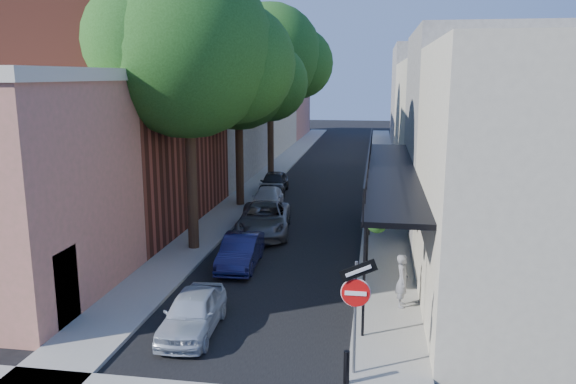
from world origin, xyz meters
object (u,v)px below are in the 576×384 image
at_px(parked_car_a, 193,312).
at_px(pedestrian, 402,281).
at_px(parked_car_c, 264,219).
at_px(parked_car_d, 267,199).
at_px(parked_car_e, 274,183).
at_px(bollard, 347,367).
at_px(parked_car_b, 241,251).
at_px(oak_near, 200,54).
at_px(oak_mid, 246,76).
at_px(sign_post, 356,297).
at_px(oak_far, 277,58).

height_order(parked_car_a, pedestrian, pedestrian).
xyz_separation_m(parked_car_c, parked_car_d, (-0.77, 4.69, -0.13)).
bearing_deg(parked_car_c, parked_car_e, 90.87).
height_order(bollard, parked_car_c, parked_car_c).
distance_m(bollard, parked_car_b, 8.95).
height_order(oak_near, parked_car_b, oak_near).
xyz_separation_m(oak_mid, parked_car_a, (2.02, -15.52, -6.47)).
distance_m(oak_mid, parked_car_c, 8.55).
relative_size(oak_mid, parked_car_b, 2.80).
xyz_separation_m(sign_post, bollard, (-0.16, -0.47, -1.52)).
bearing_deg(oak_far, oak_mid, -90.41).
xyz_separation_m(oak_mid, parked_car_b, (2.02, -9.94, -6.46)).
xyz_separation_m(sign_post, pedestrian, (1.27, 4.23, -1.09)).
height_order(oak_mid, parked_car_e, oak_mid).
distance_m(sign_post, oak_near, 12.77).
relative_size(bollard, parked_car_d, 0.21).
height_order(parked_car_b, parked_car_e, parked_car_e).
bearing_deg(oak_near, oak_far, 89.96).
distance_m(oak_near, parked_car_e, 13.59).
bearing_deg(pedestrian, parked_car_b, 64.79).
bearing_deg(parked_car_e, pedestrian, -70.46).
relative_size(oak_near, oak_far, 0.96).
xyz_separation_m(parked_car_a, parked_car_c, (-0.02, 10.18, 0.10)).
relative_size(parked_car_a, parked_car_b, 0.95).
bearing_deg(parked_car_d, parked_car_a, -91.67).
bearing_deg(bollard, parked_car_c, 109.65).
relative_size(bollard, parked_car_b, 0.22).
distance_m(oak_near, parked_car_d, 10.41).
distance_m(sign_post, parked_car_e, 21.61).
relative_size(oak_near, parked_car_b, 3.13).
distance_m(oak_mid, pedestrian, 16.39).
distance_m(parked_car_c, parked_car_e, 8.95).
bearing_deg(parked_car_b, parked_car_a, -92.68).
relative_size(sign_post, bollard, 3.74).
relative_size(parked_car_b, parked_car_c, 0.74).
bearing_deg(sign_post, parked_car_b, 121.91).
bearing_deg(bollard, oak_mid, 109.90).
distance_m(oak_near, pedestrian, 11.59).
relative_size(bollard, parked_car_e, 0.21).
height_order(bollard, parked_car_a, parked_car_a).
bearing_deg(parked_car_a, oak_near, 101.85).
relative_size(sign_post, pedestrian, 1.82).
relative_size(sign_post, oak_near, 0.26).
distance_m(bollard, pedestrian, 4.93).
xyz_separation_m(bollard, oak_far, (-6.35, 26.77, 7.74)).
distance_m(bollard, oak_far, 28.58).
relative_size(bollard, parked_car_c, 0.16).
bearing_deg(parked_car_a, sign_post, -23.56).
xyz_separation_m(sign_post, parked_car_b, (-4.56, 7.32, -1.44)).
bearing_deg(oak_mid, parked_car_d, -28.17).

